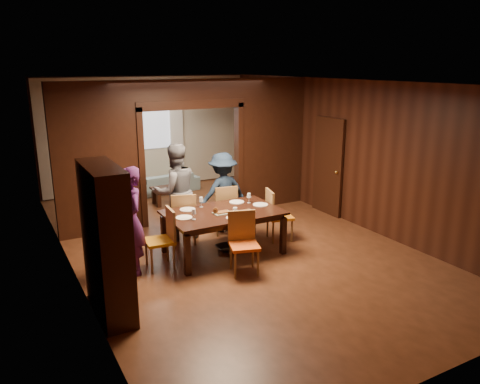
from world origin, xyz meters
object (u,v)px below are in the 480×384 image
chair_near (244,244)px  person_purple (131,221)px  sofa (166,183)px  coffee_table (169,195)px  chair_far_r (223,209)px  hutch (106,242)px  dining_table (223,232)px  chair_right (280,215)px  chair_far_l (184,218)px  chair_left (159,239)px  person_grey (175,192)px  person_navy (223,192)px

chair_near → person_purple: bearing=167.9°
sofa → coffee_table: 1.05m
sofa → chair_far_r: bearing=83.3°
sofa → hutch: hutch is taller
sofa → chair_far_r: size_ratio=1.74×
dining_table → coffee_table: (0.23, 3.27, -0.18)m
coffee_table → chair_far_r: bearing=-84.2°
dining_table → coffee_table: size_ratio=2.43×
chair_right → chair_far_l: (-1.62, 0.72, 0.00)m
person_purple → dining_table: person_purple is taller
chair_left → hutch: (-1.05, -1.03, 0.52)m
person_purple → chair_far_l: (1.19, 0.80, -0.37)m
coffee_table → chair_far_l: 2.58m
person_purple → sofa: (2.11, 4.30, -0.61)m
coffee_table → person_purple: bearing=-119.1°
person_grey → coffee_table: 2.40m
chair_left → chair_far_r: same height
person_grey → sofa: 3.41m
coffee_table → chair_left: size_ratio=0.82×
person_purple → chair_far_l: size_ratio=1.76×
person_navy → person_purple: bearing=22.8°
person_navy → hutch: hutch is taller
dining_table → chair_near: (-0.07, -0.87, 0.10)m
chair_left → chair_near: bearing=57.2°
person_navy → chair_far_r: bearing=63.4°
coffee_table → chair_right: 3.36m
chair_right → hutch: bearing=123.8°
person_purple → chair_left: (0.43, -0.02, -0.37)m
chair_right → chair_near: 1.59m
coffee_table → chair_left: 3.60m
person_navy → chair_far_l: 1.01m
person_purple → person_grey: person_grey is taller
sofa → dining_table: size_ratio=0.87×
coffee_table → chair_far_l: bearing=-104.4°
sofa → chair_near: (-0.58, -5.15, 0.24)m
chair_left → sofa: bearing=163.1°
person_grey → chair_far_l: person_grey is taller
chair_near → dining_table: bearing=102.1°
chair_far_l → coffee_table: bearing=-84.4°
person_grey → person_navy: person_grey is taller
person_purple → hutch: (-0.61, -1.05, 0.15)m
chair_right → hutch: 3.64m
person_navy → coffee_table: (-0.29, 2.23, -0.58)m
hutch → chair_far_r: bearing=36.5°
chair_far_r → chair_near: bearing=82.2°
person_purple → person_grey: 1.59m
person_grey → chair_far_r: size_ratio=1.87×
coffee_table → dining_table: bearing=-94.0°
coffee_table → hutch: size_ratio=0.40×
sofa → person_navy: bearing=84.3°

